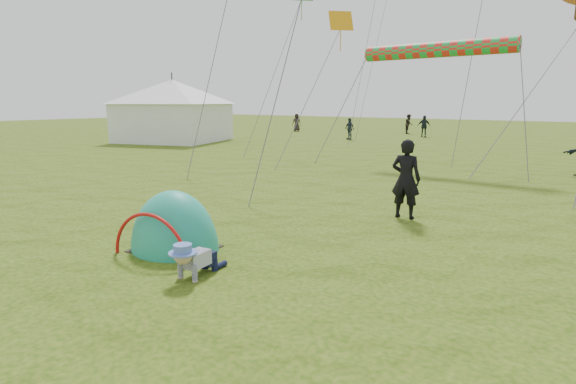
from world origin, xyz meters
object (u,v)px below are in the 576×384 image
Objects in this scene: popup_tent at (175,249)px; standing_adult at (406,179)px; crawling_toddler at (194,258)px; event_marquee at (173,108)px.

standing_adult is at bearing 52.67° from popup_tent.
event_marquee is at bearing 134.79° from crawling_toddler.
standing_adult is 24.41m from event_marquee.
popup_tent is at bearing 145.44° from crawling_toddler.
popup_tent is at bearing -58.64° from event_marquee.
event_marquee is at bearing -32.47° from standing_adult.
standing_adult reaches higher than popup_tent.
popup_tent is 24.98m from event_marquee.
event_marquee is (-19.39, 15.58, 2.31)m from popup_tent.
popup_tent is (-1.36, 0.71, -0.31)m from crawling_toddler.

